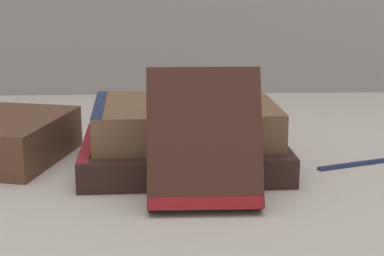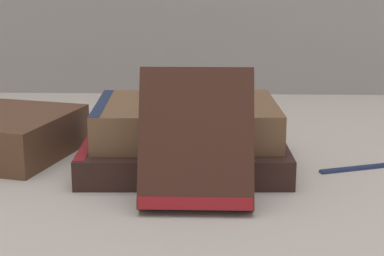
% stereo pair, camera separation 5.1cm
% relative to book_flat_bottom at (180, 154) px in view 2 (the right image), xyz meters
% --- Properties ---
extents(ground_plane, '(3.00, 3.00, 0.00)m').
position_rel_book_flat_bottom_xyz_m(ground_plane, '(0.02, 0.00, -0.02)').
color(ground_plane, beige).
extents(book_flat_bottom, '(0.23, 0.18, 0.03)m').
position_rel_book_flat_bottom_xyz_m(book_flat_bottom, '(0.00, 0.00, 0.00)').
color(book_flat_bottom, '#331E19').
rests_on(book_flat_bottom, ground_plane).
extents(book_flat_top, '(0.21, 0.16, 0.04)m').
position_rel_book_flat_bottom_xyz_m(book_flat_top, '(0.00, 0.01, 0.04)').
color(book_flat_top, brown).
rests_on(book_flat_top, book_flat_bottom).
extents(book_leaning_front, '(0.11, 0.07, 0.13)m').
position_rel_book_flat_bottom_xyz_m(book_leaning_front, '(0.02, -0.12, 0.05)').
color(book_leaning_front, '#422319').
rests_on(book_leaning_front, ground_plane).
extents(pocket_watch, '(0.05, 0.05, 0.01)m').
position_rel_book_flat_bottom_xyz_m(pocket_watch, '(0.06, -0.00, 0.06)').
color(pocket_watch, silver).
rests_on(pocket_watch, book_flat_top).
extents(reading_glasses, '(0.10, 0.06, 0.00)m').
position_rel_book_flat_bottom_xyz_m(reading_glasses, '(-0.04, 0.15, -0.01)').
color(reading_glasses, '#4C3828').
rests_on(reading_glasses, ground_plane).
extents(fountain_pen, '(0.13, 0.05, 0.01)m').
position_rel_book_flat_bottom_xyz_m(fountain_pen, '(0.22, 0.00, -0.01)').
color(fountain_pen, '#1E284C').
rests_on(fountain_pen, ground_plane).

